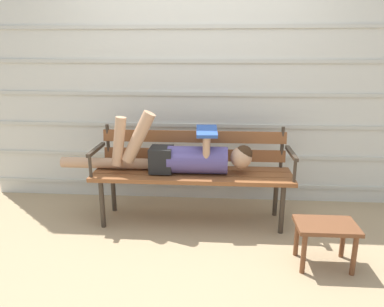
% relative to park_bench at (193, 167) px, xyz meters
% --- Properties ---
extents(ground_plane, '(12.00, 12.00, 0.00)m').
position_rel_park_bench_xyz_m(ground_plane, '(-0.00, -0.26, -0.51)').
color(ground_plane, tan).
extents(house_siding, '(4.38, 0.08, 2.55)m').
position_rel_park_bench_xyz_m(house_siding, '(-0.00, 0.52, 0.76)').
color(house_siding, beige).
rests_on(house_siding, ground).
extents(park_bench, '(1.79, 0.47, 0.86)m').
position_rel_park_bench_xyz_m(park_bench, '(0.00, 0.00, 0.00)').
color(park_bench, brown).
rests_on(park_bench, ground).
extents(reclining_person, '(1.75, 0.26, 0.57)m').
position_rel_park_bench_xyz_m(reclining_person, '(-0.11, -0.07, 0.12)').
color(reclining_person, '#514784').
extents(footstool, '(0.43, 0.29, 0.33)m').
position_rel_park_bench_xyz_m(footstool, '(1.02, -0.72, -0.24)').
color(footstool, brown).
rests_on(footstool, ground).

